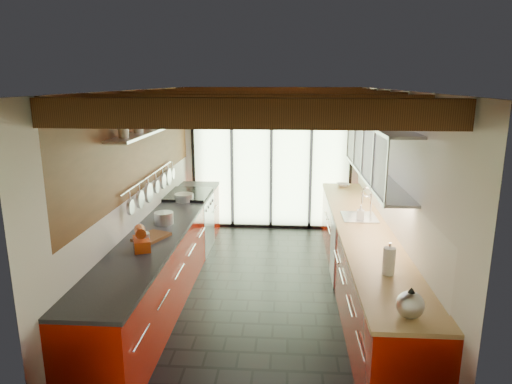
% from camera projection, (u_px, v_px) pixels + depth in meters
% --- Properties ---
extents(ground, '(5.50, 5.50, 0.00)m').
position_uv_depth(ground, '(263.00, 291.00, 6.04)').
color(ground, black).
rests_on(ground, ground).
extents(room_shell, '(5.50, 5.50, 5.50)m').
position_uv_depth(room_shell, '(263.00, 168.00, 5.65)').
color(room_shell, silver).
rests_on(room_shell, ground).
extents(ceiling_beams, '(3.14, 5.06, 4.90)m').
position_uv_depth(ceiling_beams, '(265.00, 101.00, 5.83)').
color(ceiling_beams, '#593316').
rests_on(ceiling_beams, ground).
extents(glass_door, '(2.95, 0.10, 2.90)m').
position_uv_depth(glass_door, '(271.00, 140.00, 8.26)').
color(glass_door, '#C6EAAD').
rests_on(glass_door, ground).
extents(left_counter, '(0.68, 5.00, 0.92)m').
position_uv_depth(left_counter, '(167.00, 256.00, 6.02)').
color(left_counter, '#9B1001').
rests_on(left_counter, ground).
extents(range_stove, '(0.66, 0.90, 0.97)m').
position_uv_depth(range_stove, '(190.00, 222.00, 7.42)').
color(range_stove, silver).
rests_on(range_stove, ground).
extents(right_counter, '(0.68, 5.00, 0.92)m').
position_uv_depth(right_counter, '(362.00, 261.00, 5.85)').
color(right_counter, '#9B1001').
rests_on(right_counter, ground).
extents(sink_assembly, '(0.45, 0.52, 0.43)m').
position_uv_depth(sink_assembly, '(360.00, 215.00, 6.12)').
color(sink_assembly, silver).
rests_on(sink_assembly, right_counter).
extents(upper_cabinets_right, '(0.34, 3.00, 3.00)m').
position_uv_depth(upper_cabinets_right, '(377.00, 150.00, 5.80)').
color(upper_cabinets_right, silver).
rests_on(upper_cabinets_right, ground).
extents(left_wall_fixtures, '(0.28, 2.60, 0.96)m').
position_uv_depth(left_wall_fixtures, '(153.00, 153.00, 6.00)').
color(left_wall_fixtures, silver).
rests_on(left_wall_fixtures, ground).
extents(stand_mixer, '(0.27, 0.34, 0.27)m').
position_uv_depth(stand_mixer, '(142.00, 240.00, 4.95)').
color(stand_mixer, '#C1400F').
rests_on(stand_mixer, left_counter).
extents(pot_large, '(0.27, 0.27, 0.15)m').
position_uv_depth(pot_large, '(164.00, 218.00, 5.84)').
color(pot_large, silver).
rests_on(pot_large, left_counter).
extents(pot_small, '(0.32, 0.32, 0.11)m').
position_uv_depth(pot_small, '(184.00, 197.00, 6.96)').
color(pot_small, silver).
rests_on(pot_small, left_counter).
extents(cutting_board, '(0.42, 0.48, 0.03)m').
position_uv_depth(cutting_board, '(151.00, 237.00, 5.31)').
color(cutting_board, brown).
rests_on(cutting_board, left_counter).
extents(kettle, '(0.26, 0.29, 0.26)m').
position_uv_depth(kettle, '(410.00, 303.00, 3.53)').
color(kettle, silver).
rests_on(kettle, right_counter).
extents(paper_towel, '(0.14, 0.14, 0.32)m').
position_uv_depth(paper_towel, '(389.00, 261.00, 4.29)').
color(paper_towel, white).
rests_on(paper_towel, right_counter).
extents(soap_bottle, '(0.10, 0.10, 0.21)m').
position_uv_depth(soap_bottle, '(361.00, 213.00, 5.98)').
color(soap_bottle, silver).
rests_on(soap_bottle, right_counter).
extents(bowl, '(0.22, 0.22, 0.05)m').
position_uv_depth(bowl, '(343.00, 185.00, 7.91)').
color(bowl, silver).
rests_on(bowl, right_counter).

